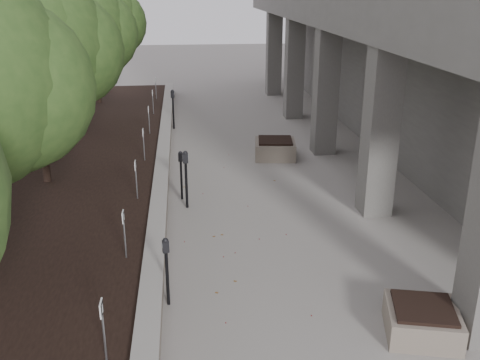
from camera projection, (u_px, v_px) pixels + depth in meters
retaining_wall at (163, 170)px, 15.46m from camera, size 0.39×26.00×0.50m
planting_bed at (31, 176)px, 15.11m from camera, size 7.00×26.00×0.40m
crabapple_tree_3 at (34, 77)px, 13.24m from camera, size 4.60×4.00×5.44m
crabapple_tree_4 at (72, 53)px, 17.90m from camera, size 4.60×4.00×5.44m
crabapple_tree_5 at (94, 38)px, 22.57m from camera, size 4.60×4.00×5.44m
parking_sign_2 at (104, 332)px, 7.26m from camera, size 0.04×0.22×0.96m
parking_sign_3 at (125, 235)px, 10.06m from camera, size 0.04×0.22×0.96m
parking_sign_4 at (136, 180)px, 12.86m from camera, size 0.04×0.22×0.96m
parking_sign_5 at (144, 145)px, 15.66m from camera, size 0.04×0.22×0.96m
parking_sign_6 at (149, 120)px, 18.46m from camera, size 0.04×0.22×0.96m
parking_sign_7 at (153, 102)px, 21.26m from camera, size 0.04×0.22×0.96m
parking_sign_8 at (156, 88)px, 24.06m from camera, size 0.04×0.22×0.96m
parking_meter_2 at (167, 272)px, 9.23m from camera, size 0.15×0.12×1.29m
parking_meter_3 at (181, 175)px, 13.82m from camera, size 0.14×0.11×1.31m
parking_meter_4 at (186, 180)px, 13.26m from camera, size 0.15×0.11×1.49m
parking_meter_5 at (173, 109)px, 20.57m from camera, size 0.17×0.14×1.52m
planter_front at (422, 320)px, 8.56m from camera, size 1.34×1.34×0.52m
planter_back at (275, 148)px, 17.33m from camera, size 1.42×1.42×0.59m
berry_scatter at (236, 236)px, 11.98m from camera, size 3.30×14.10×0.02m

